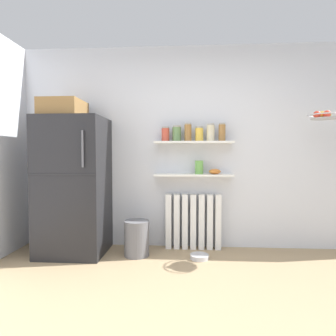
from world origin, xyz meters
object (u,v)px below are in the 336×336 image
storage_jar_4 (211,133)px  vase (199,167)px  storage_jar_1 (177,134)px  storage_jar_2 (188,132)px  shelf_bowl (215,171)px  refrigerator (73,182)px  trash_bin (137,238)px  storage_jar_0 (165,134)px  storage_jar_3 (199,134)px  hanging_fruit_basket (324,115)px  storage_jar_5 (222,132)px  pet_food_bowl (199,257)px  radiator (193,221)px

storage_jar_4 → vase: 0.46m
storage_jar_1 → vase: storage_jar_1 is taller
storage_jar_2 → shelf_bowl: (0.34, 0.00, -0.49)m
refrigerator → vase: bearing=8.4°
storage_jar_1 → trash_bin: 1.37m
storage_jar_0 → storage_jar_3: same height
vase → storage_jar_0: bearing=180.0°
vase → hanging_fruit_basket: size_ratio=0.48×
storage_jar_2 → storage_jar_5: size_ratio=1.01×
refrigerator → pet_food_bowl: refrigerator is taller
storage_jar_2 → hanging_fruit_basket: hanging_fruit_basket is taller
storage_jar_4 → pet_food_bowl: storage_jar_4 is taller
refrigerator → storage_jar_2: (1.39, 0.23, 0.61)m
storage_jar_5 → shelf_bowl: storage_jar_5 is taller
storage_jar_1 → storage_jar_5: bearing=0.0°
vase → refrigerator: bearing=-171.6°
storage_jar_3 → hanging_fruit_basket: bearing=-10.9°
refrigerator → hanging_fruit_basket: refrigerator is taller
storage_jar_4 → shelf_bowl: 0.49m
hanging_fruit_basket → radiator: bearing=168.5°
storage_jar_4 → storage_jar_3: bearing=180.0°
radiator → storage_jar_5: (0.35, -0.03, 1.14)m
storage_jar_3 → shelf_bowl: size_ratio=1.24×
refrigerator → storage_jar_2: refrigerator is taller
storage_jar_2 → shelf_bowl: 0.60m
storage_jar_4 → pet_food_bowl: size_ratio=1.00×
trash_bin → storage_jar_4: bearing=16.9°
storage_jar_1 → shelf_bowl: (0.48, 0.00, -0.48)m
radiator → trash_bin: radiator is taller
storage_jar_2 → pet_food_bowl: (0.13, -0.33, -1.46)m
radiator → storage_jar_0: size_ratio=3.85×
storage_jar_4 → hanging_fruit_basket: bearing=-12.1°
pet_food_bowl → trash_bin: bearing=175.1°
storage_jar_2 → storage_jar_3: storage_jar_2 is taller
storage_jar_1 → storage_jar_3: (0.28, 0.00, -0.01)m
storage_jar_0 → vase: 0.60m
storage_jar_1 → pet_food_bowl: size_ratio=0.90×
storage_jar_4 → shelf_bowl: storage_jar_4 is taller
storage_jar_3 → radiator: bearing=157.0°
vase → pet_food_bowl: vase is taller
storage_jar_5 → storage_jar_1: bearing=180.0°
radiator → storage_jar_5: 1.19m
storage_jar_2 → pet_food_bowl: size_ratio=1.05×
refrigerator → storage_jar_3: 1.66m
storage_jar_3 → pet_food_bowl: (-0.01, -0.33, -1.44)m
storage_jar_4 → hanging_fruit_basket: (1.24, -0.27, 0.17)m
refrigerator → storage_jar_0: (1.11, 0.23, 0.59)m
storage_jar_0 → hanging_fruit_basket: (1.81, -0.27, 0.18)m
storage_jar_1 → storage_jar_4: bearing=0.0°
shelf_bowl → storage_jar_4: bearing=-180.0°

